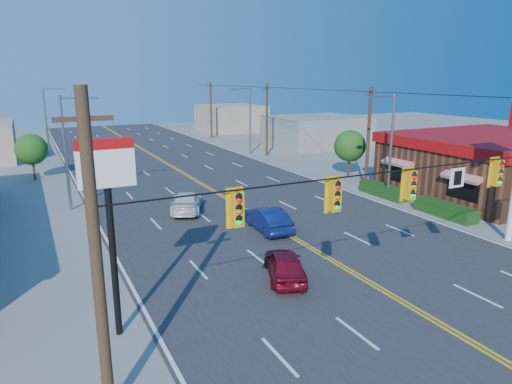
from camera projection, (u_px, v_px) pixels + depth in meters
name	position (u px, v px, depth m)	size (l,w,h in m)	color
ground	(421.00, 314.00, 18.14)	(160.00, 160.00, 0.00)	gray
road	(225.00, 198.00, 35.44)	(20.00, 120.00, 0.06)	#2D2D30
signal_span	(431.00, 196.00, 16.89)	(24.32, 0.34, 9.00)	#47301E
kfc	(491.00, 164.00, 36.63)	(16.30, 12.40, 4.70)	brown
pizza_hut_sign	(108.00, 198.00, 15.53)	(1.90, 0.30, 6.85)	black
streetlight_se	(389.00, 141.00, 33.86)	(2.55, 0.25, 8.00)	gray
streetlight_ne	(249.00, 117.00, 54.63)	(2.55, 0.25, 8.00)	gray
streetlight_sw	(68.00, 147.00, 31.36)	(2.55, 0.25, 8.00)	gray
streetlight_nw	(48.00, 117.00, 53.87)	(2.55, 0.25, 8.00)	gray
utility_pole_near	(368.00, 138.00, 38.01)	(0.28, 0.28, 8.40)	#47301E
utility_pole_mid	(267.00, 120.00, 53.59)	(0.28, 0.28, 8.40)	#47301E
utility_pole_far	(211.00, 111.00, 69.18)	(0.28, 0.28, 8.40)	#47301E
tree_kfc_rear	(350.00, 146.00, 42.35)	(2.94, 2.94, 4.41)	#47301E
tree_west	(31.00, 150.00, 41.21)	(2.80, 2.80, 4.20)	#47301E
bld_east_mid	(316.00, 131.00, 61.87)	(12.00, 10.00, 4.00)	gray
bld_east_far	(231.00, 118.00, 79.56)	(10.00, 10.00, 4.40)	tan
car_magenta	(285.00, 266.00, 21.11)	(1.61, 4.00, 1.36)	maroon
car_blue	(267.00, 220.00, 27.78)	(1.53, 4.39, 1.45)	navy
car_white	(187.00, 203.00, 31.67)	(1.93, 4.75, 1.38)	white
car_silver	(91.00, 173.00, 42.08)	(1.80, 3.91, 1.09)	#B9B9BF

